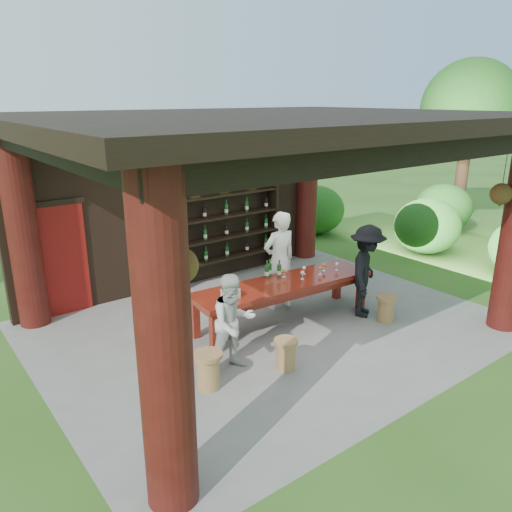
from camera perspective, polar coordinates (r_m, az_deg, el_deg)
ground at (r=8.60m, az=1.63°, el=-7.97°), size 90.00×90.00×0.00m
pavilion at (r=8.23m, az=-0.19°, el=6.54°), size 7.50×6.00×3.60m
wine_shelf at (r=10.52m, az=-3.38°, el=3.33°), size 2.52×0.38×2.22m
tasting_table at (r=8.48m, az=3.15°, el=-3.71°), size 3.32×1.08×0.75m
stool_near_left at (r=7.26m, az=3.42°, el=-11.05°), size 0.35×0.35×0.46m
stool_near_right at (r=8.95m, az=14.64°, el=-5.76°), size 0.36×0.36×0.47m
stool_far_left at (r=6.83m, az=-5.49°, el=-12.78°), size 0.39×0.39×0.52m
host at (r=9.01m, az=2.69°, el=-0.53°), size 0.69×0.48×1.81m
guest_woman at (r=7.03m, az=-2.63°, el=-7.69°), size 0.74×0.60×1.44m
guest_man at (r=8.92m, az=12.50°, el=-1.71°), size 1.23×1.10×1.65m
table_bottles at (r=8.61m, az=1.84°, el=-1.42°), size 0.28×0.22×0.31m
table_glasses at (r=8.81m, az=6.44°, el=-1.63°), size 1.05×0.38×0.15m
napkin_basket at (r=7.77m, az=-2.94°, el=-4.29°), size 0.27×0.20×0.14m
shrubs at (r=10.72m, az=8.58°, el=0.32°), size 15.78×9.09×1.36m
trees at (r=10.80m, az=10.30°, el=15.56°), size 21.15×9.56×4.80m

